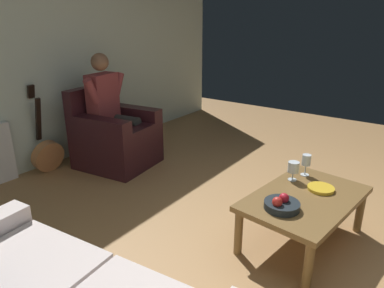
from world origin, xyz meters
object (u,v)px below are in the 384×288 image
at_px(coffee_table, 305,202).
at_px(fruit_bowl, 282,204).
at_px(guitar, 47,153).
at_px(wine_glass_far, 293,168).
at_px(person_seated, 111,108).
at_px(armchair, 114,138).
at_px(decorative_dish, 321,188).
at_px(wine_glass_near, 306,161).

bearing_deg(coffee_table, fruit_bowl, -14.99).
distance_m(coffee_table, guitar, 2.76).
bearing_deg(fruit_bowl, wine_glass_far, -167.68).
bearing_deg(person_seated, guitar, -45.70).
relative_size(person_seated, fruit_bowl, 5.19).
height_order(coffee_table, wine_glass_far, wine_glass_far).
relative_size(guitar, wine_glass_far, 6.12).
xyz_separation_m(coffee_table, guitar, (0.34, -2.74, -0.12)).
height_order(person_seated, coffee_table, person_seated).
xyz_separation_m(coffee_table, wine_glass_far, (-0.21, -0.18, 0.16)).
distance_m(armchair, decorative_dish, 2.34).
height_order(wine_glass_far, fruit_bowl, wine_glass_far).
bearing_deg(wine_glass_far, coffee_table, 40.83).
xyz_separation_m(armchair, guitar, (0.57, -0.46, -0.11)).
relative_size(armchair, guitar, 0.93).
distance_m(guitar, fruit_bowl, 2.68).
bearing_deg(guitar, person_seated, 141.78).
distance_m(armchair, wine_glass_far, 2.11).
xyz_separation_m(armchair, wine_glass_near, (-0.12, 2.15, 0.19)).
bearing_deg(decorative_dish, armchair, -91.69).
bearing_deg(wine_glass_near, person_seated, -86.74).
bearing_deg(armchair, wine_glass_near, 85.75).
distance_m(guitar, wine_glass_far, 2.63).
bearing_deg(coffee_table, wine_glass_far, -139.17).
distance_m(armchair, fruit_bowl, 2.27).
xyz_separation_m(coffee_table, fruit_bowl, (0.27, -0.07, 0.09)).
height_order(wine_glass_near, wine_glass_far, wine_glass_near).
xyz_separation_m(guitar, wine_glass_near, (-0.69, 2.61, 0.30)).
height_order(armchair, person_seated, person_seated).
height_order(guitar, wine_glass_far, guitar).
xyz_separation_m(person_seated, wine_glass_far, (0.03, 2.11, -0.17)).
bearing_deg(wine_glass_near, wine_glass_far, -18.37).
height_order(coffee_table, guitar, guitar).
bearing_deg(fruit_bowl, armchair, -103.01).
relative_size(wine_glass_near, wine_glass_far, 1.16).
xyz_separation_m(fruit_bowl, decorative_dish, (-0.44, 0.13, -0.02)).
bearing_deg(guitar, armchair, 141.12).
relative_size(guitar, decorative_dish, 4.82).
height_order(fruit_bowl, decorative_dish, fruit_bowl).
xyz_separation_m(coffee_table, wine_glass_near, (-0.36, -0.13, 0.18)).
relative_size(coffee_table, wine_glass_far, 6.82).
bearing_deg(wine_glass_far, wine_glass_near, 161.63).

